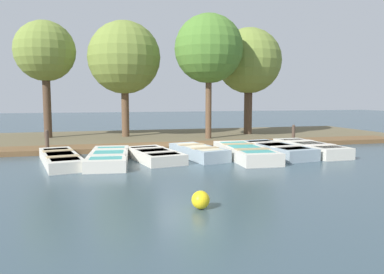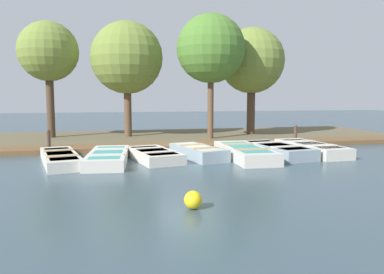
% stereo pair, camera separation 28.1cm
% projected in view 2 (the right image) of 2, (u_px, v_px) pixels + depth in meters
% --- Properties ---
extents(ground_plane, '(80.00, 80.00, 0.00)m').
position_uv_depth(ground_plane, '(190.00, 153.00, 13.76)').
color(ground_plane, '#384C56').
extents(shore_bank, '(8.00, 24.00, 0.12)m').
position_uv_depth(shore_bank, '(167.00, 138.00, 18.59)').
color(shore_bank, brown).
rests_on(shore_bank, ground_plane).
extents(dock_walkway, '(1.52, 19.90, 0.18)m').
position_uv_depth(dock_walkway, '(182.00, 146.00, 15.20)').
color(dock_walkway, brown).
rests_on(dock_walkway, ground_plane).
extents(rowboat_0, '(3.59, 1.64, 0.34)m').
position_uv_depth(rowboat_0, '(60.00, 158.00, 11.64)').
color(rowboat_0, beige).
rests_on(rowboat_0, ground_plane).
extents(rowboat_1, '(3.52, 1.53, 0.36)m').
position_uv_depth(rowboat_1, '(108.00, 157.00, 11.78)').
color(rowboat_1, beige).
rests_on(rowboat_1, ground_plane).
extents(rowboat_2, '(2.92, 1.72, 0.35)m').
position_uv_depth(rowboat_2, '(153.00, 155.00, 12.26)').
color(rowboat_2, beige).
rests_on(rowboat_2, ground_plane).
extents(rowboat_3, '(2.78, 1.54, 0.42)m').
position_uv_depth(rowboat_3, '(198.00, 152.00, 12.68)').
color(rowboat_3, '#8C9EA8').
rests_on(rowboat_3, ground_plane).
extents(rowboat_4, '(3.65, 1.38, 0.42)m').
position_uv_depth(rowboat_4, '(245.00, 152.00, 12.59)').
color(rowboat_4, beige).
rests_on(rowboat_4, ground_plane).
extents(rowboat_5, '(3.36, 1.59, 0.41)m').
position_uv_depth(rowboat_5, '(276.00, 150.00, 13.22)').
color(rowboat_5, '#8C9EA8').
rests_on(rowboat_5, ground_plane).
extents(rowboat_6, '(3.48, 1.25, 0.41)m').
position_uv_depth(rowboat_6, '(311.00, 148.00, 13.65)').
color(rowboat_6, beige).
rests_on(rowboat_6, ground_plane).
extents(mooring_post_near, '(0.14, 0.14, 0.87)m').
position_uv_depth(mooring_post_near, '(49.00, 141.00, 13.85)').
color(mooring_post_near, '#47382D').
rests_on(mooring_post_near, ground_plane).
extents(mooring_post_far, '(0.14, 0.14, 0.87)m').
position_uv_depth(mooring_post_far, '(295.00, 135.00, 16.19)').
color(mooring_post_far, '#47382D').
rests_on(mooring_post_far, ground_plane).
extents(buoy, '(0.34, 0.34, 0.34)m').
position_uv_depth(buoy, '(193.00, 200.00, 6.87)').
color(buoy, yellow).
rests_on(buoy, ground_plane).
extents(park_tree_far_left, '(2.82, 2.82, 5.64)m').
position_uv_depth(park_tree_far_left, '(48.00, 52.00, 17.73)').
color(park_tree_far_left, '#4C3828').
rests_on(park_tree_far_left, ground_plane).
extents(park_tree_left, '(3.51, 3.51, 5.73)m').
position_uv_depth(park_tree_left, '(127.00, 58.00, 18.20)').
color(park_tree_left, brown).
rests_on(park_tree_left, ground_plane).
extents(park_tree_center, '(3.17, 3.17, 5.87)m').
position_uv_depth(park_tree_center, '(211.00, 49.00, 17.24)').
color(park_tree_center, brown).
rests_on(park_tree_center, ground_plane).
extents(park_tree_right, '(3.38, 3.38, 5.64)m').
position_uv_depth(park_tree_right, '(252.00, 61.00, 19.39)').
color(park_tree_right, '#4C3828').
rests_on(park_tree_right, ground_plane).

